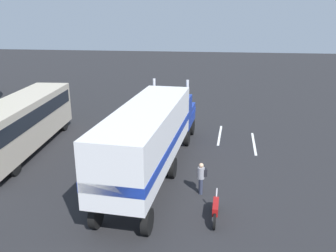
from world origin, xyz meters
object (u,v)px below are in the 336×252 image
(semi_truck, at_px, (153,131))
(parked_bus, at_px, (22,120))
(motorcycle, at_px, (215,209))
(person_bystander, at_px, (201,177))

(semi_truck, xyz_separation_m, parked_bus, (2.51, 8.93, -0.46))
(parked_bus, height_order, motorcycle, parked_bus)
(semi_truck, height_order, parked_bus, semi_truck)
(parked_bus, distance_m, motorcycle, 14.05)
(person_bystander, xyz_separation_m, parked_bus, (4.34, 11.63, 1.17))
(person_bystander, bearing_deg, parked_bus, 69.54)
(semi_truck, distance_m, motorcycle, 5.65)
(parked_bus, bearing_deg, motorcycle, -117.88)
(motorcycle, bearing_deg, semi_truck, 40.39)
(parked_bus, xyz_separation_m, motorcycle, (-6.53, -12.34, -1.58))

